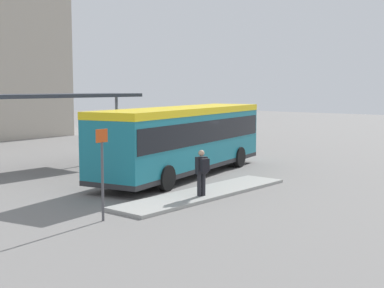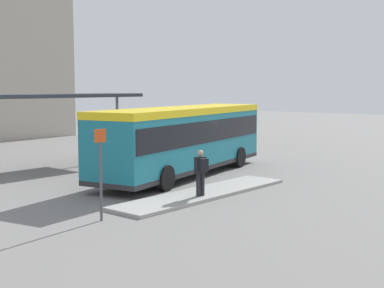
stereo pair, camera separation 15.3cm
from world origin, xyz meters
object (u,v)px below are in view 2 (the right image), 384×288
pedestrian_waiting (201,170)px  bicycle_red (229,145)px  bicycle_orange (244,146)px  platform_sign (101,170)px  city_bus (184,136)px

pedestrian_waiting → bicycle_red: (12.80, 8.19, -0.70)m
bicycle_orange → platform_sign: size_ratio=0.56×
bicycle_orange → platform_sign: bearing=110.4°
city_bus → bicycle_orange: size_ratio=7.53×
bicycle_orange → platform_sign: 19.01m
bicycle_orange → bicycle_red: 0.95m
city_bus → bicycle_red: 10.25m
pedestrian_waiting → bicycle_orange: pedestrian_waiting is taller
city_bus → platform_sign: city_bus is taller
pedestrian_waiting → bicycle_red: pedestrian_waiting is taller
city_bus → pedestrian_waiting: city_bus is taller
city_bus → bicycle_orange: city_bus is taller
city_bus → pedestrian_waiting: size_ratio=7.11×
city_bus → platform_sign: 8.75m
city_bus → pedestrian_waiting: (-3.58, -3.96, -0.75)m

